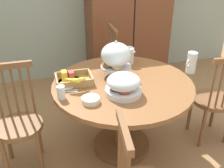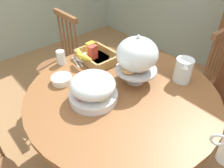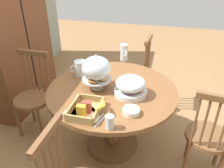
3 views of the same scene
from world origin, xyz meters
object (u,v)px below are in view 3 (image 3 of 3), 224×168
(windsor_chair_near_window, at_px, (136,74))
(milk_pitcher, at_px, (80,69))
(china_plate_small, at_px, (90,118))
(cereal_bowl, at_px, (131,111))
(windsor_chair_by_cabinet, at_px, (34,98))
(cereal_basket, at_px, (87,109))
(china_plate_large, at_px, (83,114))
(drinking_glass, at_px, (110,122))
(pastry_stand_with_dome, at_px, (96,70))
(dining_table, at_px, (112,106))
(wooden_armoire, at_px, (8,35))
(windsor_chair_far_side, at_px, (208,138))
(orange_juice_pitcher, at_px, (124,53))
(fruit_platter_covered, at_px, (131,86))

(windsor_chair_near_window, xyz_separation_m, milk_pitcher, (-0.74, 0.50, 0.36))
(china_plate_small, relative_size, cereal_bowl, 1.07)
(windsor_chair_by_cabinet, xyz_separation_m, cereal_basket, (-0.47, -0.83, 0.33))
(china_plate_small, distance_m, cereal_bowl, 0.34)
(china_plate_large, distance_m, drinking_glass, 0.28)
(cereal_basket, bearing_deg, milk_pitcher, 25.96)
(pastry_stand_with_dome, bearing_deg, cereal_basket, -173.28)
(dining_table, xyz_separation_m, china_plate_large, (-0.45, 0.13, 0.21))
(wooden_armoire, bearing_deg, cereal_bowl, -117.07)
(windsor_chair_by_cabinet, bearing_deg, wooden_armoire, 48.14)
(windsor_chair_far_side, bearing_deg, orange_juice_pitcher, 48.16)
(drinking_glass, bearing_deg, dining_table, 12.56)
(milk_pitcher, relative_size, china_plate_small, 1.18)
(fruit_platter_covered, height_order, china_plate_small, fruit_platter_covered)
(windsor_chair_near_window, distance_m, drinking_glass, 1.51)
(windsor_chair_by_cabinet, xyz_separation_m, china_plate_small, (-0.53, -0.87, 0.30))
(windsor_chair_far_side, distance_m, cereal_bowl, 0.76)
(windsor_chair_near_window, xyz_separation_m, china_plate_small, (-1.42, 0.16, 0.30))
(fruit_platter_covered, xyz_separation_m, china_plate_small, (-0.44, 0.24, -0.07))
(fruit_platter_covered, height_order, drinking_glass, fruit_platter_covered)
(windsor_chair_far_side, distance_m, orange_juice_pitcher, 1.31)
(windsor_chair_by_cabinet, bearing_deg, windsor_chair_far_side, -95.96)
(dining_table, relative_size, milk_pitcher, 7.06)
(wooden_armoire, relative_size, cereal_bowl, 14.00)
(dining_table, bearing_deg, milk_pitcher, 65.24)
(windsor_chair_near_window, bearing_deg, china_plate_small, 173.58)
(windsor_chair_by_cabinet, bearing_deg, cereal_bowl, -107.98)
(fruit_platter_covered, bearing_deg, cereal_bowl, -168.59)
(cereal_bowl, bearing_deg, windsor_chair_by_cabinet, 72.02)
(fruit_platter_covered, distance_m, drinking_glass, 0.50)
(windsor_chair_near_window, relative_size, china_plate_small, 6.50)
(pastry_stand_with_dome, relative_size, cereal_basket, 1.09)
(china_plate_large, height_order, cereal_bowl, cereal_bowl)
(pastry_stand_with_dome, height_order, cereal_bowl, pastry_stand_with_dome)
(fruit_platter_covered, distance_m, cereal_bowl, 0.30)
(windsor_chair_by_cabinet, distance_m, windsor_chair_far_side, 1.85)
(fruit_platter_covered, distance_m, china_plate_large, 0.51)
(cereal_basket, height_order, drinking_glass, cereal_basket)
(wooden_armoire, height_order, china_plate_small, wooden_armoire)
(fruit_platter_covered, height_order, china_plate_large, fruit_platter_covered)
(wooden_armoire, distance_m, fruit_platter_covered, 1.79)
(windsor_chair_by_cabinet, bearing_deg, china_plate_large, -121.42)
(cereal_basket, xyz_separation_m, china_plate_large, (-0.02, 0.03, -0.04))
(windsor_chair_far_side, distance_m, milk_pitcher, 1.40)
(wooden_armoire, height_order, fruit_platter_covered, wooden_armoire)
(dining_table, distance_m, milk_pitcher, 0.51)
(dining_table, bearing_deg, drinking_glass, -167.44)
(orange_juice_pitcher, height_order, milk_pitcher, orange_juice_pitcher)
(china_plate_small, bearing_deg, cereal_basket, 32.59)
(pastry_stand_with_dome, bearing_deg, windsor_chair_far_side, -97.07)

